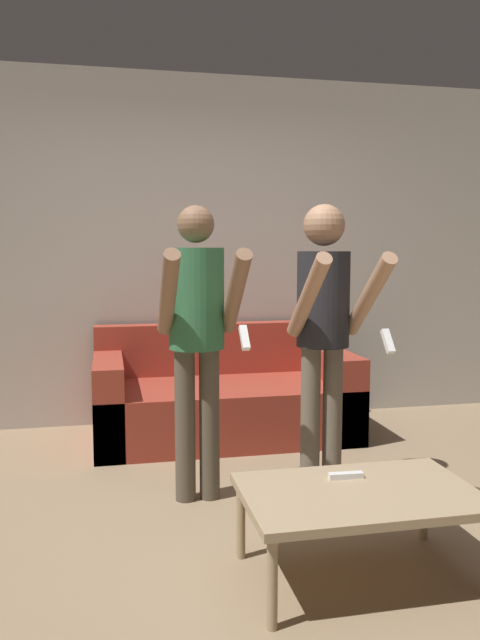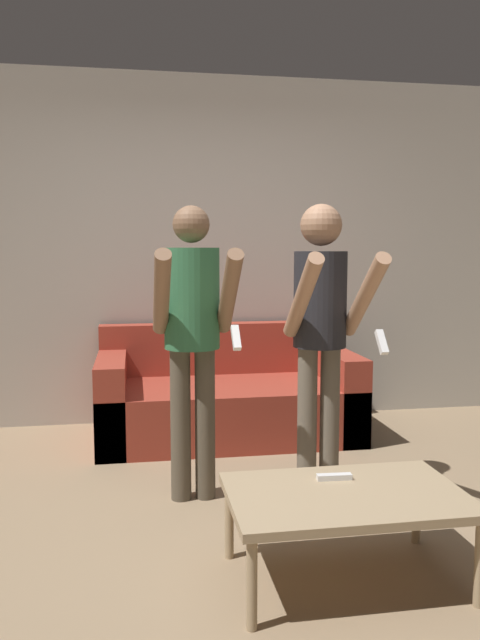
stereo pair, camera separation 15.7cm
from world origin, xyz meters
The scene contains 7 objects.
ground_plane centered at (0.00, 0.00, 0.00)m, with size 14.00×14.00×0.00m, color #937A5B.
wall_back centered at (0.00, 2.16, 1.35)m, with size 6.40×0.06×2.70m.
couch centered at (0.14, 1.67, 0.27)m, with size 1.85×0.94×0.79m.
person_standing_left centered at (-0.21, 0.50, 0.97)m, with size 0.42×0.63×1.59m.
person_standing_right centered at (0.50, 0.50, 0.99)m, with size 0.41×0.67×1.60m.
coffee_table centered at (0.32, -0.44, 0.34)m, with size 0.96×0.62×0.38m.
remote_on_table centered at (0.32, -0.30, 0.39)m, with size 0.15×0.04×0.02m.
Camera 2 is at (-0.51, -2.77, 1.35)m, focal length 35.00 mm.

